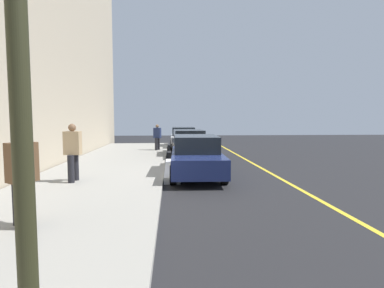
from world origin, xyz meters
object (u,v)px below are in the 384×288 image
(parked_car_navy, at_px, (196,156))
(pedestrian_tan_coat, at_px, (73,151))
(pedestrian_brown_coat, at_px, (22,176))
(parked_car_white, at_px, (183,137))
(pedestrian_navy_coat, at_px, (157,136))
(parked_car_black, at_px, (189,144))

(parked_car_navy, height_order, pedestrian_tan_coat, pedestrian_tan_coat)
(pedestrian_brown_coat, bearing_deg, pedestrian_tan_coat, -174.79)
(parked_car_navy, bearing_deg, parked_car_white, -179.82)
(pedestrian_brown_coat, distance_m, pedestrian_tan_coat, 4.27)
(parked_car_navy, height_order, pedestrian_brown_coat, pedestrian_brown_coat)
(parked_car_navy, xyz_separation_m, pedestrian_tan_coat, (1.51, -4.06, 0.38))
(parked_car_white, distance_m, pedestrian_navy_coat, 3.50)
(pedestrian_navy_coat, height_order, pedestrian_tan_coat, pedestrian_tan_coat)
(pedestrian_brown_coat, xyz_separation_m, pedestrian_navy_coat, (-14.15, 1.87, -0.10))
(parked_car_white, height_order, parked_car_navy, same)
(parked_car_white, distance_m, pedestrian_tan_coat, 13.51)
(parked_car_black, height_order, pedestrian_tan_coat, pedestrian_tan_coat)
(parked_car_black, height_order, parked_car_navy, same)
(pedestrian_navy_coat, relative_size, pedestrian_tan_coat, 0.88)
(parked_car_black, height_order, pedestrian_navy_coat, pedestrian_navy_coat)
(parked_car_navy, bearing_deg, pedestrian_navy_coat, -167.81)
(pedestrian_tan_coat, bearing_deg, parked_car_black, 150.51)
(parked_car_white, relative_size, pedestrian_navy_coat, 2.75)
(pedestrian_brown_coat, height_order, pedestrian_navy_coat, pedestrian_brown_coat)
(parked_car_white, distance_m, pedestrian_brown_coat, 17.53)
(parked_car_black, xyz_separation_m, pedestrian_brown_coat, (11.54, -3.73, 0.36))
(pedestrian_tan_coat, bearing_deg, pedestrian_navy_coat, 167.17)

